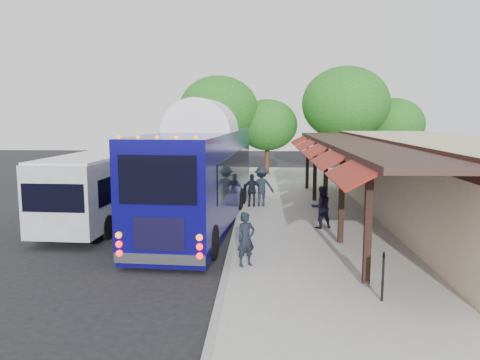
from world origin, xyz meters
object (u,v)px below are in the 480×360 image
(sign_board, at_px, (383,270))
(ped_c, at_px, (252,190))
(ped_d, at_px, (261,187))
(coach_bus, at_px, (202,171))
(ped_b, at_px, (321,207))
(ped_a, at_px, (246,239))
(city_bus, at_px, (114,181))

(sign_board, bearing_deg, ped_c, 121.60)
(ped_c, height_order, ped_d, ped_d)
(coach_bus, distance_m, ped_c, 3.89)
(coach_bus, height_order, ped_b, coach_bus)
(coach_bus, relative_size, ped_a, 8.20)
(ped_b, bearing_deg, coach_bus, -27.54)
(coach_bus, distance_m, sign_board, 10.18)
(city_bus, distance_m, ped_a, 9.52)
(ped_b, bearing_deg, city_bus, -28.44)
(sign_board, bearing_deg, ped_d, 119.32)
(coach_bus, height_order, ped_c, coach_bus)
(sign_board, bearing_deg, city_bus, 149.96)
(ped_a, distance_m, sign_board, 4.18)
(coach_bus, relative_size, city_bus, 1.17)
(city_bus, relative_size, ped_a, 6.99)
(coach_bus, distance_m, ped_a, 6.50)
(ped_b, distance_m, ped_c, 5.08)
(ped_d, height_order, sign_board, ped_d)
(city_bus, xyz_separation_m, sign_board, (9.53, -9.71, -0.73))
(ped_a, relative_size, ped_b, 0.96)
(ped_b, distance_m, sign_board, 7.35)
(sign_board, bearing_deg, ped_b, 109.72)
(coach_bus, xyz_separation_m, ped_d, (2.50, 3.22, -1.13))
(city_bus, height_order, ped_b, city_bus)
(coach_bus, relative_size, ped_d, 6.82)
(city_bus, distance_m, ped_d, 6.96)
(ped_b, height_order, ped_c, ped_b)
(city_bus, bearing_deg, sign_board, -42.46)
(ped_b, height_order, sign_board, ped_b)
(coach_bus, height_order, ped_d, coach_bus)
(ped_c, bearing_deg, sign_board, 102.36)
(ped_a, xyz_separation_m, ped_b, (2.80, 4.82, 0.03))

